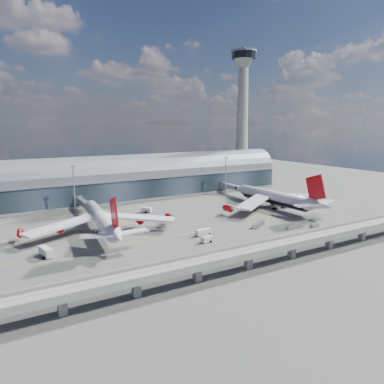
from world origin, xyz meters
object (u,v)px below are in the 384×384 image
service_truck_2 (203,232)px  cargo_train_2 (315,225)px  control_tower (242,118)px  service_truck_0 (46,252)px  floodlight_mast_left (74,188)px  airliner_left (102,220)px  service_truck_1 (206,239)px  service_truck_4 (170,218)px  cargo_train_0 (258,224)px  service_truck_5 (147,210)px  floodlight_mast_right (226,175)px  service_truck_3 (275,203)px  airliner_right (276,198)px  cargo_train_1 (293,226)px

service_truck_2 → cargo_train_2: service_truck_2 is taller
control_tower → service_truck_0: control_tower is taller
cargo_train_2 → control_tower: bearing=-11.6°
floodlight_mast_left → cargo_train_2: size_ratio=4.97×
service_truck_0 → cargo_train_2: size_ratio=1.62×
airliner_left → service_truck_1: bearing=-39.2°
control_tower → service_truck_4: bearing=-145.0°
control_tower → cargo_train_0: size_ratio=9.51×
service_truck_5 → cargo_train_0: service_truck_5 is taller
floodlight_mast_right → service_truck_5: 70.46m
airliner_left → service_truck_4: 36.88m
service_truck_4 → cargo_train_0: size_ratio=0.43×
airliner_left → service_truck_3: (105.78, 4.19, -4.95)m
service_truck_0 → service_truck_3: (132.17, 21.93, -0.44)m
service_truck_1 → airliner_left: bearing=32.6°
service_truck_5 → airliner_right: bearing=-60.5°
floodlight_mast_right → service_truck_4: (-63.38, -40.91, -12.39)m
control_tower → service_truck_0: size_ratio=12.26×
control_tower → service_truck_1: control_tower is taller
floodlight_mast_left → cargo_train_1: 114.71m
airliner_left → service_truck_3: size_ratio=12.94×
service_truck_1 → cargo_train_0: service_truck_1 is taller
airliner_right → service_truck_3: bearing=47.6°
cargo_train_0 → cargo_train_1: size_ratio=1.43×
airliner_left → service_truck_3: airliner_left is taller
service_truck_2 → service_truck_4: service_truck_2 is taller
floodlight_mast_left → service_truck_0: floodlight_mast_left is taller
floodlight_mast_right → service_truck_0: 141.63m
control_tower → service_truck_5: (-101.58, -47.52, -50.27)m
floodlight_mast_left → floodlight_mast_right: bearing=0.0°
service_truck_2 → cargo_train_0: bearing=-97.7°
floodlight_mast_left → floodlight_mast_right: size_ratio=1.00×
service_truck_1 → service_truck_4: (3.61, 38.74, -0.07)m
service_truck_2 → service_truck_4: bearing=-3.8°
cargo_train_2 → service_truck_1: bearing=93.4°
service_truck_0 → cargo_train_2: (114.78, -22.90, -0.84)m
service_truck_0 → service_truck_5: 73.97m
control_tower → floodlight_mast_right: (-35.00, -28.00, -38.00)m
cargo_train_1 → floodlight_mast_right: bearing=-2.3°
cargo_train_0 → cargo_train_2: size_ratio=2.09×
airliner_left → cargo_train_0: 71.77m
service_truck_4 → cargo_train_1: bearing=-62.7°
floodlight_mast_left → service_truck_0: size_ratio=3.06×
service_truck_0 → service_truck_4: (62.60, 22.69, -0.48)m
service_truck_0 → service_truck_1: bearing=-26.2°
service_truck_0 → cargo_train_2: bearing=-22.2°
service_truck_2 → service_truck_3: bearing=-72.3°
service_truck_1 → cargo_train_1: service_truck_1 is taller
floodlight_mast_left → service_truck_5: floodlight_mast_left is taller
service_truck_4 → cargo_train_2: 69.29m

